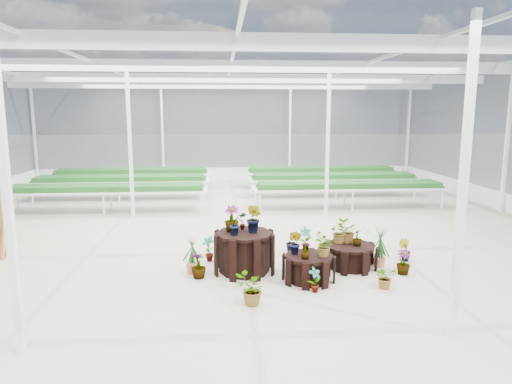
{
  "coord_description": "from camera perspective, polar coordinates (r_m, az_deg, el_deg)",
  "views": [
    {
      "loc": [
        -0.29,
        -9.9,
        3.18
      ],
      "look_at": [
        0.54,
        0.91,
        1.3
      ],
      "focal_mm": 32.0,
      "sensor_mm": 36.0,
      "label": 1
    }
  ],
  "objects": [
    {
      "name": "steel_frame",
      "position": [
        9.95,
        -2.72,
        4.47
      ],
      "size": [
        18.0,
        24.0,
        4.5
      ],
      "primitive_type": null,
      "color": "silver",
      "rests_on": "ground"
    },
    {
      "name": "plinth_low",
      "position": [
        9.76,
        11.63,
        -7.87
      ],
      "size": [
        1.37,
        1.37,
        0.49
      ],
      "primitive_type": "cylinder",
      "rotation": [
        0.0,
        0.0,
        0.32
      ],
      "color": "black",
      "rests_on": "ground"
    },
    {
      "name": "ground_plane",
      "position": [
        10.4,
        -2.62,
        -7.97
      ],
      "size": [
        24.0,
        24.0,
        0.0
      ],
      "primitive_type": "plane",
      "color": "gray",
      "rests_on": "ground"
    },
    {
      "name": "nursery_benches",
      "position": [
        17.32,
        -3.38,
        0.65
      ],
      "size": [
        16.0,
        7.0,
        0.84
      ],
      "primitive_type": null,
      "color": "silver",
      "rests_on": "ground"
    },
    {
      "name": "greenhouse_shell",
      "position": [
        9.95,
        -2.72,
        4.47
      ],
      "size": [
        18.0,
        24.0,
        4.5
      ],
      "primitive_type": null,
      "color": "white",
      "rests_on": "ground"
    },
    {
      "name": "nursery_plants",
      "position": [
        9.3,
        5.03,
        -6.89
      ],
      "size": [
        4.93,
        3.34,
        1.41
      ],
      "color": "#164717",
      "rests_on": "ground"
    },
    {
      "name": "plinth_tall",
      "position": [
        9.26,
        -1.48,
        -7.54
      ],
      "size": [
        1.6,
        1.6,
        0.83
      ],
      "primitive_type": "cylinder",
      "rotation": [
        0.0,
        0.0,
        -0.42
      ],
      "color": "black",
      "rests_on": "ground"
    },
    {
      "name": "plinth_mid",
      "position": [
        8.89,
        6.59,
        -9.43
      ],
      "size": [
        1.21,
        1.21,
        0.51
      ],
      "primitive_type": "cylinder",
      "rotation": [
        0.0,
        0.0,
        -0.29
      ],
      "color": "black",
      "rests_on": "ground"
    }
  ]
}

